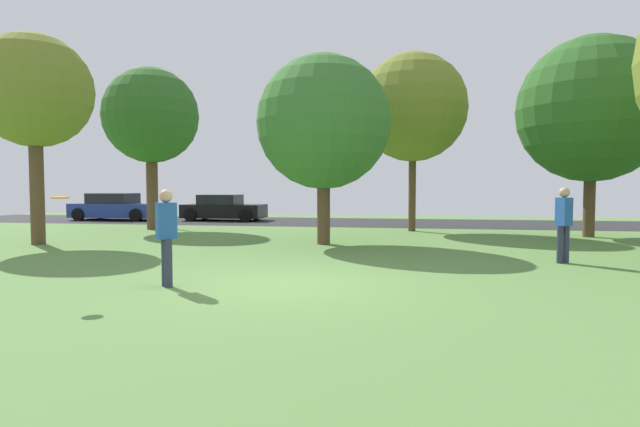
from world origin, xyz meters
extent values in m
plane|color=#5B8442|center=(0.00, 0.00, 0.00)|extent=(44.00, 44.00, 0.00)
cube|color=#28282B|center=(0.00, 16.00, 0.00)|extent=(44.00, 6.40, 0.01)
cylinder|color=brown|center=(8.28, 10.19, 1.21)|extent=(0.38, 0.38, 2.43)
sphere|color=#2D6023|center=(8.28, 10.19, 4.37)|extent=(4.96, 4.96, 4.96)
cylinder|color=brown|center=(-8.84, 4.86, 1.73)|extent=(0.40, 0.40, 3.45)
sphere|color=olive|center=(-8.84, 4.86, 4.59)|extent=(3.36, 3.36, 3.36)
cylinder|color=brown|center=(-8.12, 10.48, 1.73)|extent=(0.46, 0.46, 3.46)
sphere|color=#2D6023|center=(-8.12, 10.48, 4.60)|extent=(3.80, 3.80, 3.80)
cylinder|color=brown|center=(2.26, 11.50, 1.60)|extent=(0.28, 0.28, 3.20)
sphere|color=olive|center=(2.26, 11.50, 4.80)|extent=(4.18, 4.18, 4.18)
cylinder|color=brown|center=(-0.38, 6.42, 1.27)|extent=(0.39, 0.39, 2.54)
sphere|color=#38702D|center=(-0.38, 6.42, 3.67)|extent=(4.01, 4.01, 4.01)
cylinder|color=#2D334C|center=(-1.91, -0.63, 0.42)|extent=(0.14, 0.14, 0.84)
cylinder|color=#2D334C|center=(-2.01, -0.51, 0.42)|extent=(0.14, 0.14, 0.84)
cube|color=#23519E|center=(-1.96, -0.57, 1.15)|extent=(0.38, 0.38, 0.63)
sphere|color=tan|center=(-1.96, -0.57, 1.58)|extent=(0.23, 0.23, 0.23)
cylinder|color=#2D334C|center=(5.55, 3.52, 0.43)|extent=(0.14, 0.14, 0.85)
cylinder|color=#2D334C|center=(5.69, 3.59, 0.43)|extent=(0.14, 0.14, 0.85)
cube|color=#23519E|center=(5.62, 3.55, 1.17)|extent=(0.33, 0.38, 0.64)
sphere|color=tan|center=(5.62, 3.55, 1.61)|extent=(0.23, 0.23, 0.23)
cylinder|color=orange|center=(-3.17, -1.67, 1.57)|extent=(0.35, 0.36, 0.03)
cube|color=#233893|center=(-12.84, 15.60, 0.51)|extent=(4.54, 1.89, 0.72)
cube|color=black|center=(-13.07, 15.60, 1.13)|extent=(2.18, 1.67, 0.53)
cylinder|color=black|center=(-11.26, 16.55, 0.32)|extent=(0.64, 0.22, 0.64)
cylinder|color=black|center=(-11.26, 14.65, 0.32)|extent=(0.64, 0.22, 0.64)
cylinder|color=black|center=(-14.43, 16.55, 0.32)|extent=(0.64, 0.22, 0.64)
cylinder|color=black|center=(-14.43, 14.65, 0.32)|extent=(0.64, 0.22, 0.64)
cube|color=black|center=(-7.21, 16.18, 0.49)|extent=(4.11, 1.82, 0.68)
cube|color=black|center=(-7.41, 16.18, 1.08)|extent=(1.97, 1.60, 0.50)
cylinder|color=black|center=(-5.77, 17.09, 0.32)|extent=(0.64, 0.22, 0.64)
cylinder|color=black|center=(-5.77, 15.27, 0.32)|extent=(0.64, 0.22, 0.64)
cylinder|color=black|center=(-8.65, 17.09, 0.32)|extent=(0.64, 0.22, 0.64)
cylinder|color=black|center=(-8.65, 15.27, 0.32)|extent=(0.64, 0.22, 0.64)
cylinder|color=#2D2D33|center=(-9.05, 12.20, 2.25)|extent=(0.14, 0.14, 4.50)
camera|label=1|loc=(2.19, -8.79, 1.74)|focal=28.75mm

